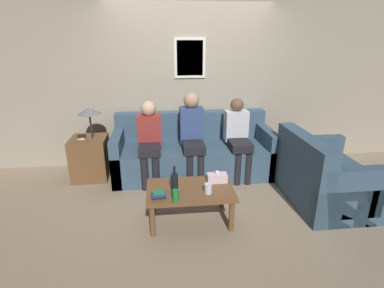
{
  "coord_description": "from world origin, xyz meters",
  "views": [
    {
      "loc": [
        -0.49,
        -3.73,
        2.01
      ],
      "look_at": [
        -0.09,
        -0.13,
        0.71
      ],
      "focal_mm": 28.0,
      "sensor_mm": 36.0,
      "label": 1
    }
  ],
  "objects_px": {
    "couch_main": "(193,153)",
    "person_right": "(238,135)",
    "wine_bottle": "(175,182)",
    "drinking_glass": "(208,189)",
    "couch_side": "(324,179)",
    "person_left": "(150,139)",
    "person_middle": "(192,133)",
    "coffee_table": "(190,193)"
  },
  "relations": [
    {
      "from": "person_left",
      "to": "couch_main",
      "type": "bearing_deg",
      "value": 17.11
    },
    {
      "from": "person_middle",
      "to": "couch_main",
      "type": "bearing_deg",
      "value": 78.92
    },
    {
      "from": "wine_bottle",
      "to": "drinking_glass",
      "type": "height_order",
      "value": "wine_bottle"
    },
    {
      "from": "person_middle",
      "to": "person_right",
      "type": "bearing_deg",
      "value": -1.28
    },
    {
      "from": "couch_main",
      "to": "person_right",
      "type": "relative_size",
      "value": 2.05
    },
    {
      "from": "couch_side",
      "to": "person_middle",
      "type": "bearing_deg",
      "value": 59.47
    },
    {
      "from": "couch_main",
      "to": "person_middle",
      "type": "distance_m",
      "value": 0.4
    },
    {
      "from": "coffee_table",
      "to": "person_right",
      "type": "distance_m",
      "value": 1.46
    },
    {
      "from": "person_right",
      "to": "person_middle",
      "type": "bearing_deg",
      "value": 178.72
    },
    {
      "from": "couch_side",
      "to": "couch_main",
      "type": "bearing_deg",
      "value": 55.38
    },
    {
      "from": "person_middle",
      "to": "coffee_table",
      "type": "bearing_deg",
      "value": -97.6
    },
    {
      "from": "coffee_table",
      "to": "person_left",
      "type": "xyz_separation_m",
      "value": [
        -0.46,
        1.11,
        0.29
      ]
    },
    {
      "from": "couch_main",
      "to": "person_right",
      "type": "distance_m",
      "value": 0.74
    },
    {
      "from": "couch_main",
      "to": "coffee_table",
      "type": "height_order",
      "value": "couch_main"
    },
    {
      "from": "person_right",
      "to": "couch_main",
      "type": "bearing_deg",
      "value": 166.66
    },
    {
      "from": "drinking_glass",
      "to": "person_left",
      "type": "height_order",
      "value": "person_left"
    },
    {
      "from": "couch_main",
      "to": "person_left",
      "type": "xyz_separation_m",
      "value": [
        -0.65,
        -0.2,
        0.33
      ]
    },
    {
      "from": "couch_side",
      "to": "drinking_glass",
      "type": "distance_m",
      "value": 1.6
    },
    {
      "from": "couch_main",
      "to": "person_left",
      "type": "distance_m",
      "value": 0.75
    },
    {
      "from": "couch_main",
      "to": "drinking_glass",
      "type": "relative_size",
      "value": 21.17
    },
    {
      "from": "drinking_glass",
      "to": "person_left",
      "type": "distance_m",
      "value": 1.41
    },
    {
      "from": "couch_main",
      "to": "wine_bottle",
      "type": "xyz_separation_m",
      "value": [
        -0.36,
        -1.35,
        0.21
      ]
    },
    {
      "from": "wine_bottle",
      "to": "couch_main",
      "type": "bearing_deg",
      "value": 75.22
    },
    {
      "from": "person_middle",
      "to": "person_right",
      "type": "relative_size",
      "value": 1.08
    },
    {
      "from": "person_left",
      "to": "person_middle",
      "type": "relative_size",
      "value": 0.92
    },
    {
      "from": "wine_bottle",
      "to": "person_left",
      "type": "height_order",
      "value": "person_left"
    },
    {
      "from": "person_left",
      "to": "coffee_table",
      "type": "bearing_deg",
      "value": -67.37
    },
    {
      "from": "drinking_glass",
      "to": "person_left",
      "type": "bearing_deg",
      "value": 117.67
    },
    {
      "from": "wine_bottle",
      "to": "person_right",
      "type": "bearing_deg",
      "value": 49.89
    },
    {
      "from": "person_left",
      "to": "couch_side",
      "type": "bearing_deg",
      "value": -21.62
    },
    {
      "from": "drinking_glass",
      "to": "person_right",
      "type": "height_order",
      "value": "person_right"
    },
    {
      "from": "coffee_table",
      "to": "person_right",
      "type": "xyz_separation_m",
      "value": [
        0.84,
        1.16,
        0.28
      ]
    },
    {
      "from": "couch_main",
      "to": "wine_bottle",
      "type": "height_order",
      "value": "couch_main"
    },
    {
      "from": "person_middle",
      "to": "person_left",
      "type": "bearing_deg",
      "value": -174.51
    },
    {
      "from": "wine_bottle",
      "to": "drinking_glass",
      "type": "xyz_separation_m",
      "value": [
        0.36,
        -0.08,
        -0.06
      ]
    },
    {
      "from": "wine_bottle",
      "to": "coffee_table",
      "type": "bearing_deg",
      "value": 13.61
    },
    {
      "from": "drinking_glass",
      "to": "couch_side",
      "type": "bearing_deg",
      "value": 13.3
    },
    {
      "from": "couch_side",
      "to": "person_right",
      "type": "xyz_separation_m",
      "value": [
        -0.9,
        0.92,
        0.32
      ]
    },
    {
      "from": "couch_main",
      "to": "person_left",
      "type": "relative_size",
      "value": 2.05
    },
    {
      "from": "drinking_glass",
      "to": "person_middle",
      "type": "xyz_separation_m",
      "value": [
        -0.03,
        1.3,
        0.22
      ]
    },
    {
      "from": "wine_bottle",
      "to": "person_middle",
      "type": "bearing_deg",
      "value": 74.81
    },
    {
      "from": "couch_side",
      "to": "person_left",
      "type": "distance_m",
      "value": 2.39
    }
  ]
}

